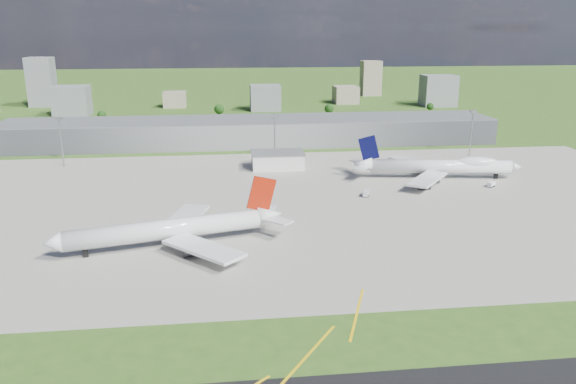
{
  "coord_description": "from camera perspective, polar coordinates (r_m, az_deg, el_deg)",
  "views": [
    {
      "loc": [
        -17.18,
        -179.82,
        69.66
      ],
      "look_at": [
        6.74,
        25.25,
        9.0
      ],
      "focal_mm": 35.0,
      "sensor_mm": 36.0,
      "label": 1
    }
  ],
  "objects": [
    {
      "name": "bldg_w",
      "position": [
        498.63,
        -21.11,
        8.65
      ],
      "size": [
        28.0,
        22.0,
        24.0
      ],
      "primitive_type": "cube",
      "color": "slate",
      "rests_on": "ground"
    },
    {
      "name": "tree_far_e",
      "position": [
        501.69,
        14.25,
        8.42
      ],
      "size": [
        6.3,
        6.3,
        7.7
      ],
      "color": "#382314",
      "rests_on": "ground"
    },
    {
      "name": "bldg_tall_e",
      "position": [
        612.58,
        8.41,
        11.37
      ],
      "size": [
        20.0,
        18.0,
        36.0
      ],
      "primitive_type": "cube",
      "color": "gray",
      "rests_on": "ground"
    },
    {
      "name": "ops_building",
      "position": [
        288.7,
        -1.08,
        3.22
      ],
      "size": [
        26.0,
        16.0,
        8.0
      ],
      "primitive_type": "cube",
      "color": "silver",
      "rests_on": "ground"
    },
    {
      "name": "apron",
      "position": [
        232.18,
        0.38,
        -1.08
      ],
      "size": [
        360.0,
        190.0,
        0.08
      ],
      "primitive_type": "cube",
      "color": "gray",
      "rests_on": "ground"
    },
    {
      "name": "bldg_ce",
      "position": [
        546.11,
        5.87,
        9.81
      ],
      "size": [
        22.0,
        24.0,
        16.0
      ],
      "primitive_type": "cube",
      "color": "gray",
      "rests_on": "ground"
    },
    {
      "name": "tree_w",
      "position": [
        459.0,
        -18.41,
        7.43
      ],
      "size": [
        6.75,
        6.75,
        8.25
      ],
      "color": "#382314",
      "rests_on": "ground"
    },
    {
      "name": "bldg_c",
      "position": [
        494.72,
        -2.33,
        9.55
      ],
      "size": [
        26.0,
        20.0,
        22.0
      ],
      "primitive_type": "cube",
      "color": "slate",
      "rests_on": "ground"
    },
    {
      "name": "ground",
      "position": [
        337.53,
        -3.6,
        4.43
      ],
      "size": [
        1400.0,
        1400.0,
        0.0
      ],
      "primitive_type": "plane",
      "color": "#30561B",
      "rests_on": "ground"
    },
    {
      "name": "van_white_far",
      "position": [
        270.71,
        19.96,
        0.71
      ],
      "size": [
        4.66,
        4.26,
        2.28
      ],
      "rotation": [
        0.0,
        0.0,
        0.67
      ],
      "color": "white",
      "rests_on": "ground"
    },
    {
      "name": "van_white_near",
      "position": [
        242.51,
        7.96,
        -0.17
      ],
      "size": [
        3.99,
        5.42,
        2.53
      ],
      "rotation": [
        0.0,
        0.0,
        1.16
      ],
      "color": "silver",
      "rests_on": "ground"
    },
    {
      "name": "tree_e",
      "position": [
        467.52,
        4.21,
        8.44
      ],
      "size": [
        7.65,
        7.65,
        9.35
      ],
      "color": "#382314",
      "rests_on": "ground"
    },
    {
      "name": "bldg_cw",
      "position": [
        525.33,
        -11.43,
        9.21
      ],
      "size": [
        20.0,
        18.0,
        14.0
      ],
      "primitive_type": "cube",
      "color": "gray",
      "rests_on": "ground"
    },
    {
      "name": "airliner_red_twin",
      "position": [
        189.06,
        -11.48,
        -3.75
      ],
      "size": [
        76.93,
        58.94,
        21.36
      ],
      "rotation": [
        0.0,
        0.0,
        3.38
      ],
      "color": "white",
      "rests_on": "ground"
    },
    {
      "name": "mast_west",
      "position": [
        310.61,
        -22.12,
        5.54
      ],
      "size": [
        3.5,
        2.0,
        25.9
      ],
      "color": "gray",
      "rests_on": "ground"
    },
    {
      "name": "bldg_e",
      "position": [
        540.18,
        15.03,
        9.91
      ],
      "size": [
        30.0,
        22.0,
        28.0
      ],
      "primitive_type": "cube",
      "color": "slate",
      "rests_on": "ground"
    },
    {
      "name": "mast_east",
      "position": [
        329.29,
        18.18,
        6.48
      ],
      "size": [
        3.5,
        2.0,
        25.9
      ],
      "color": "gray",
      "rests_on": "ground"
    },
    {
      "name": "airliner_blue_quad",
      "position": [
        277.93,
        15.24,
        2.51
      ],
      "size": [
        79.83,
        62.07,
        20.88
      ],
      "rotation": [
        0.0,
        0.0,
        -0.15
      ],
      "color": "white",
      "rests_on": "ground"
    },
    {
      "name": "tug_yellow",
      "position": [
        207.16,
        -16.72,
        -3.73
      ],
      "size": [
        4.05,
        3.99,
        1.8
      ],
      "rotation": [
        0.0,
        0.0,
        0.76
      ],
      "color": "#C6B70B",
      "rests_on": "ground"
    },
    {
      "name": "bldg_tall_w",
      "position": [
        565.85,
        -23.74,
        10.19
      ],
      "size": [
        22.0,
        20.0,
        44.0
      ],
      "primitive_type": "cube",
      "color": "slate",
      "rests_on": "ground"
    },
    {
      "name": "tree_c",
      "position": [
        464.24,
        -7.01,
        8.35
      ],
      "size": [
        8.1,
        8.1,
        9.9
      ],
      "color": "#382314",
      "rests_on": "ground"
    },
    {
      "name": "mast_center",
      "position": [
        300.59,
        -1.37,
        6.42
      ],
      "size": [
        3.5,
        2.0,
        25.9
      ],
      "color": "gray",
      "rests_on": "ground"
    },
    {
      "name": "terminal",
      "position": [
        350.8,
        -3.76,
        6.13
      ],
      "size": [
        300.0,
        42.0,
        15.0
      ],
      "primitive_type": "cube",
      "color": "gray",
      "rests_on": "ground"
    }
  ]
}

